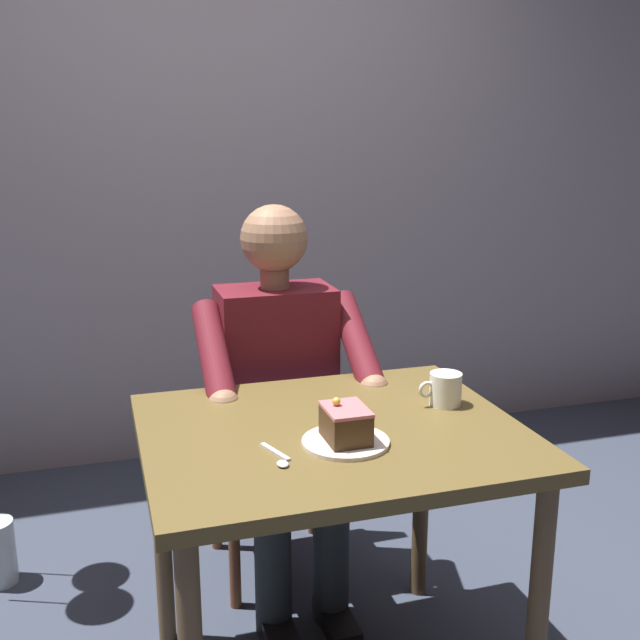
{
  "coord_description": "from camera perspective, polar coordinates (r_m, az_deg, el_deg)",
  "views": [
    {
      "loc": [
        0.53,
        1.64,
        1.46
      ],
      "look_at": [
        0.0,
        -0.1,
        1.0
      ],
      "focal_mm": 42.01,
      "sensor_mm": 36.0,
      "label": 1
    }
  ],
  "objects": [
    {
      "name": "dessert_plate",
      "position": [
        1.77,
        1.87,
        -9.27
      ],
      "size": [
        0.21,
        0.21,
        0.01
      ],
      "primitive_type": "cylinder",
      "color": "silver",
      "rests_on": "dining_table"
    },
    {
      "name": "cake_slice",
      "position": [
        1.75,
        1.88,
        -7.9
      ],
      "size": [
        0.1,
        0.13,
        0.1
      ],
      "color": "#432D18",
      "rests_on": "dessert_plate"
    },
    {
      "name": "dessert_spoon",
      "position": [
        1.69,
        -3.13,
        -10.46
      ],
      "size": [
        0.05,
        0.14,
        0.01
      ],
      "color": "silver",
      "rests_on": "dining_table"
    },
    {
      "name": "dining_table",
      "position": [
        1.9,
        0.92,
        -10.97
      ],
      "size": [
        0.93,
        0.77,
        0.75
      ],
      "color": "brown",
      "rests_on": "ground"
    },
    {
      "name": "seated_person",
      "position": [
        2.35,
        -2.89,
        -5.9
      ],
      "size": [
        0.53,
        0.58,
        1.24
      ],
      "color": "maroon",
      "rests_on": "ground"
    },
    {
      "name": "cafe_rear_panel",
      "position": [
        3.38,
        -8.23,
        14.77
      ],
      "size": [
        6.4,
        0.12,
        3.0
      ],
      "primitive_type": "cube",
      "color": "gray",
      "rests_on": "ground"
    },
    {
      "name": "coffee_cup",
      "position": [
        2.02,
        9.5,
        -5.16
      ],
      "size": [
        0.12,
        0.09,
        0.09
      ],
      "color": "white",
      "rests_on": "dining_table"
    },
    {
      "name": "chair",
      "position": [
        2.56,
        -3.81,
        -7.79
      ],
      "size": [
        0.42,
        0.42,
        0.91
      ],
      "color": "brown",
      "rests_on": "ground"
    }
  ]
}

